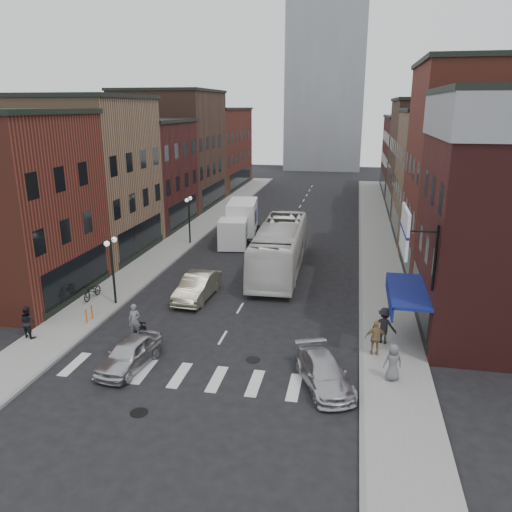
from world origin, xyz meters
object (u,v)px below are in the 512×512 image
(bike_rack, at_px, (89,314))
(motorcycle_rider, at_px, (135,326))
(streetlamp_near, at_px, (112,259))
(curb_car, at_px, (324,373))
(ped_right_b, at_px, (376,338))
(sedan_left_near, at_px, (130,354))
(parked_bicycle, at_px, (92,291))
(transit_bus, at_px, (280,247))
(box_truck, at_px, (240,223))
(billboard_sign, at_px, (407,232))
(ped_left_solo, at_px, (28,322))
(streetlamp_far, at_px, (189,211))
(sedan_left_far, at_px, (197,287))
(ped_right_a, at_px, (384,325))
(ped_right_c, at_px, (393,362))

(bike_rack, bearing_deg, motorcycle_rider, -27.97)
(streetlamp_near, relative_size, curb_car, 0.97)
(streetlamp_near, bearing_deg, ped_right_b, -13.60)
(sedan_left_near, height_order, parked_bicycle, sedan_left_near)
(transit_bus, height_order, curb_car, transit_bus)
(parked_bicycle, bearing_deg, bike_rack, -62.24)
(box_truck, height_order, curb_car, box_truck)
(ped_right_b, bearing_deg, box_truck, -65.37)
(box_truck, bearing_deg, billboard_sign, -65.67)
(bike_rack, xyz_separation_m, ped_left_solo, (-2.00, -2.41, 0.43))
(ped_right_b, bearing_deg, parked_bicycle, -18.37)
(motorcycle_rider, bearing_deg, curb_car, -16.24)
(motorcycle_rider, distance_m, sedan_left_near, 2.24)
(streetlamp_far, distance_m, box_truck, 4.60)
(streetlamp_far, height_order, sedan_left_near, streetlamp_far)
(sedan_left_near, bearing_deg, transit_bus, 80.59)
(box_truck, distance_m, transit_bus, 8.89)
(streetlamp_far, relative_size, sedan_left_far, 0.87)
(ped_left_solo, relative_size, ped_right_a, 0.90)
(streetlamp_far, bearing_deg, transit_bus, -32.85)
(motorcycle_rider, xyz_separation_m, ped_right_b, (11.62, 0.98, 0.00))
(ped_right_a, height_order, ped_right_b, ped_right_a)
(bike_rack, bearing_deg, transit_bus, 51.60)
(parked_bicycle, distance_m, ped_right_c, 18.44)
(billboard_sign, height_order, transit_bus, billboard_sign)
(billboard_sign, relative_size, ped_right_b, 2.14)
(billboard_sign, bearing_deg, sedan_left_near, -164.90)
(box_truck, xyz_separation_m, parked_bicycle, (-5.66, -15.58, -1.04))
(streetlamp_far, relative_size, curb_car, 0.97)
(sedan_left_near, bearing_deg, bike_rack, 143.93)
(billboard_sign, relative_size, sedan_left_far, 0.78)
(billboard_sign, relative_size, parked_bicycle, 2.04)
(ped_right_a, bearing_deg, streetlamp_near, 10.52)
(transit_bus, bearing_deg, bike_rack, -130.21)
(sedan_left_far, xyz_separation_m, curb_car, (8.32, -8.62, -0.16))
(sedan_left_near, relative_size, ped_right_a, 2.14)
(billboard_sign, bearing_deg, ped_right_b, -172.39)
(box_truck, distance_m, ped_right_b, 22.54)
(streetlamp_far, xyz_separation_m, ped_right_b, (15.01, -17.63, -1.90))
(transit_bus, distance_m, curb_car, 15.66)
(ped_left_solo, bearing_deg, streetlamp_far, -81.98)
(sedan_left_far, bearing_deg, streetlamp_near, -152.90)
(ped_left_solo, bearing_deg, motorcycle_rider, -160.26)
(transit_bus, distance_m, ped_left_solo, 17.35)
(billboard_sign, distance_m, box_truck, 23.34)
(streetlamp_far, distance_m, ped_right_c, 25.32)
(box_truck, relative_size, motorcycle_rider, 3.68)
(parked_bicycle, bearing_deg, sedan_left_far, 16.45)
(sedan_left_near, relative_size, ped_left_solo, 2.38)
(streetlamp_near, xyz_separation_m, streetlamp_far, (0.00, 14.00, 0.00))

